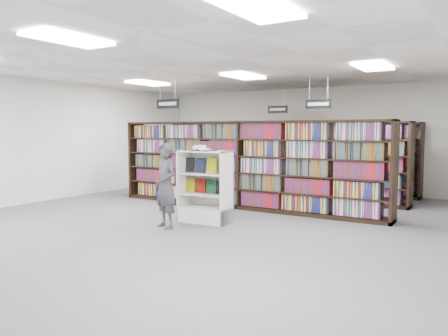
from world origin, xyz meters
The scene contains 18 objects.
floor centered at (0.00, 0.00, 0.00)m, with size 12.00×12.00×0.00m, color #59585E.
ceiling centered at (0.00, 0.00, 3.20)m, with size 10.00×12.00×0.10m, color white.
wall_back centered at (0.00, 6.00, 1.60)m, with size 10.00×0.10×3.20m, color silver.
wall_left centered at (-5.00, 0.00, 1.60)m, with size 0.10×12.00×3.20m, color silver.
bookshelf_row_near centered at (0.00, 2.00, 1.05)m, with size 7.00×0.60×2.10m.
bookshelf_row_mid centered at (0.00, 4.00, 1.05)m, with size 7.00×0.60×2.10m.
bookshelf_row_far centered at (0.00, 5.70, 1.05)m, with size 7.00×0.60×2.10m.
aisle_sign_left centered at (-1.50, 1.00, 2.53)m, with size 0.65×0.02×0.80m.
aisle_sign_right centered at (1.50, 3.00, 2.53)m, with size 0.65×0.02×0.80m.
aisle_sign_center centered at (-0.50, 5.00, 2.53)m, with size 0.65×0.02×0.80m.
troffer_front_center centered at (0.00, -3.00, 3.16)m, with size 0.60×1.20×0.04m, color white.
troffer_front_right centered at (3.00, -3.00, 3.16)m, with size 0.60×1.20×0.04m, color white.
troffer_back_left centered at (-3.00, 2.00, 3.16)m, with size 0.60×1.20×0.04m, color white.
troffer_back_center centered at (0.00, 2.00, 3.16)m, with size 0.60×1.20×0.04m, color white.
troffer_back_right centered at (3.00, 2.00, 3.16)m, with size 0.60×1.20×0.04m, color white.
endcap_display centered at (0.16, 0.17, 0.49)m, with size 1.08×0.60×1.47m.
open_book centered at (0.08, 0.07, 1.50)m, with size 0.65×0.41×0.13m.
shopper centered at (-0.19, -0.70, 0.82)m, with size 0.60×0.39×1.64m, color #423F48.
Camera 1 is at (5.17, -7.17, 1.89)m, focal length 35.00 mm.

